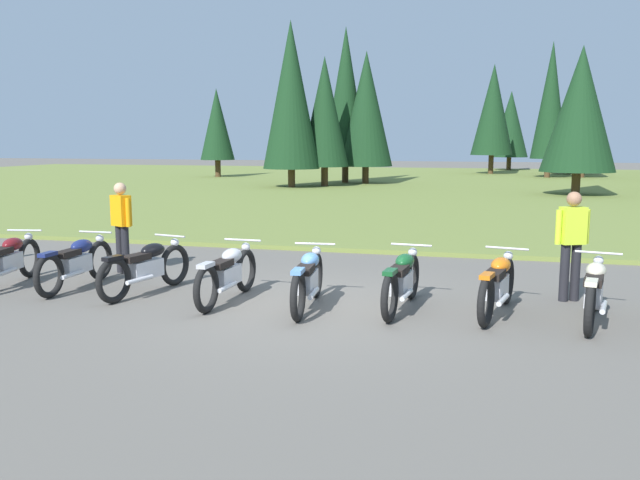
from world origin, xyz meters
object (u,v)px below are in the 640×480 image
Objects in this scene: motorcycle_silver at (228,273)px; motorcycle_british_green at (402,280)px; rider_checking_bike at (121,222)px; motorcycle_navy at (76,262)px; motorcycle_maroon at (8,260)px; motorcycle_sky_blue at (308,279)px; motorcycle_cream at (594,291)px; rider_in_hivis_vest at (572,239)px; motorcycle_black at (146,267)px; motorcycle_orange at (498,284)px.

motorcycle_silver is 2.63m from motorcycle_british_green.
rider_checking_bike is (-5.33, 1.38, 0.51)m from motorcycle_british_green.
motorcycle_british_green is (5.39, -0.06, 0.00)m from motorcycle_navy.
motorcycle_maroon is 0.99× the size of motorcycle_sky_blue.
motorcycle_cream is at bearing 1.44° from motorcycle_silver.
motorcycle_cream is 1.32m from rider_in_hivis_vest.
motorcycle_black is at bearing 179.78° from motorcycle_cream.
motorcycle_black is at bearing -169.70° from rider_in_hivis_vest.
motorcycle_navy and motorcycle_sky_blue have the same top height.
rider_checking_bike is (-6.66, 1.33, 0.51)m from motorcycle_orange.
motorcycle_orange is at bearing -133.85° from rider_in_hivis_vest.
motorcycle_silver is at bearing -29.77° from rider_checking_bike.
motorcycle_maroon is at bearing -172.30° from rider_in_hivis_vest.
motorcycle_maroon and motorcycle_cream have the same top height.
motorcycle_black is 6.65m from motorcycle_cream.
motorcycle_black and motorcycle_british_green have the same top height.
motorcycle_orange is (5.40, 0.06, 0.00)m from motorcycle_black.
rider_in_hivis_vest reaches higher than motorcycle_navy.
motorcycle_sky_blue is at bearing -159.19° from rider_in_hivis_vest.
motorcycle_orange is at bearing 2.10° from motorcycle_british_green.
motorcycle_maroon is 0.99× the size of motorcycle_navy.
motorcycle_navy is at bearing 175.32° from motorcycle_silver.
motorcycle_sky_blue is at bearing -169.10° from motorcycle_british_green.
motorcycle_maroon is 1.99m from rider_checking_bike.
rider_in_hivis_vest is (9.02, 1.22, 0.51)m from motorcycle_maroon.
rider_in_hivis_vest reaches higher than motorcycle_black.
motorcycle_navy is 1.26× the size of rider_checking_bike.
motorcycle_black is at bearing -47.87° from rider_checking_bike.
motorcycle_british_green is (2.62, 0.17, 0.00)m from motorcycle_silver.
motorcycle_orange is 1.24× the size of rider_checking_bike.
motorcycle_orange is at bearing 0.65° from motorcycle_black.
motorcycle_orange is at bearing 0.75° from motorcycle_maroon.
motorcycle_black and motorcycle_cream have the same top height.
motorcycle_navy and motorcycle_silver have the same top height.
motorcycle_navy is 1.00× the size of motorcycle_silver.
motorcycle_british_green is at bearing -0.61° from motorcycle_navy.
motorcycle_british_green is at bearing 0.48° from motorcycle_maroon.
motorcycle_british_green is 1.01× the size of motorcycle_cream.
motorcycle_black is 5.40m from motorcycle_orange.
motorcycle_sky_blue is (4.06, -0.31, 0.00)m from motorcycle_navy.
rider_in_hivis_vest is at bearing 46.15° from motorcycle_orange.
motorcycle_black and motorcycle_silver have the same top height.
motorcycle_black is 0.99× the size of motorcycle_sky_blue.
motorcycle_navy is at bearing 5.30° from motorcycle_maroon.
rider_in_hivis_vest is (6.47, 1.18, 0.51)m from motorcycle_black.
motorcycle_silver is 3.96m from motorcycle_orange.
motorcycle_silver is 5.22m from rider_in_hivis_vest.
motorcycle_black is 4.07m from motorcycle_british_green.
motorcycle_sky_blue is at bearing -5.09° from motorcycle_black.
rider_checking_bike is (-2.71, 1.55, 0.51)m from motorcycle_silver.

